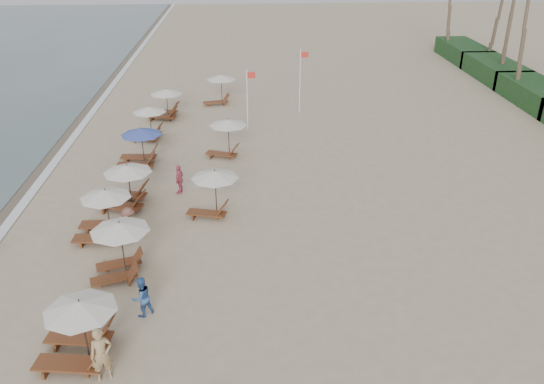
{
  "coord_description": "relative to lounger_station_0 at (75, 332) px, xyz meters",
  "views": [
    {
      "loc": [
        -0.3,
        -17.18,
        12.54
      ],
      "look_at": [
        1.0,
        5.5,
        1.3
      ],
      "focal_mm": 36.26,
      "sensor_mm": 36.0,
      "label": 1
    }
  ],
  "objects": [
    {
      "name": "beachgoer_far_a",
      "position": [
        2.12,
        11.73,
        -0.25
      ],
      "size": [
        0.59,
        0.97,
        1.55
      ],
      "primitive_type": "imported",
      "rotation": [
        0.0,
        0.0,
        4.47
      ],
      "color": "#C9506A",
      "rests_on": "ground"
    },
    {
      "name": "lounger_station_2",
      "position": [
        -0.82,
        7.53,
        0.01
      ],
      "size": [
        2.68,
        2.19,
        2.29
      ],
      "color": "brown",
      "rests_on": "ground"
    },
    {
      "name": "lounger_station_1",
      "position": [
        0.48,
        4.49,
        0.26
      ],
      "size": [
        2.5,
        2.29,
        2.37
      ],
      "color": "brown",
      "rests_on": "ground"
    },
    {
      "name": "beachgoer_mid_a",
      "position": [
        1.71,
        2.01,
        -0.26
      ],
      "size": [
        0.95,
        0.93,
        1.54
      ],
      "primitive_type": "imported",
      "rotation": [
        0.0,
        0.0,
        3.86
      ],
      "color": "#3661A2",
      "rests_on": "ground"
    },
    {
      "name": "lounger_station_0",
      "position": [
        0.0,
        0.0,
        0.0
      ],
      "size": [
        2.78,
        2.3,
        2.18
      ],
      "color": "brown",
      "rests_on": "ground"
    },
    {
      "name": "inland_station_1",
      "position": [
        4.39,
        16.53,
        0.41
      ],
      "size": [
        2.62,
        2.24,
        2.22
      ],
      "color": "brown",
      "rests_on": "ground"
    },
    {
      "name": "lounger_station_4",
      "position": [
        -0.52,
        15.49,
        0.05
      ],
      "size": [
        2.69,
        2.33,
        2.18
      ],
      "color": "brown",
      "rests_on": "ground"
    },
    {
      "name": "wet_sand_band",
      "position": [
        -6.83,
        13.43,
        -1.02
      ],
      "size": [
        3.2,
        140.0,
        0.01
      ],
      "primitive_type": "cube",
      "color": "#6B5E4C",
      "rests_on": "ground"
    },
    {
      "name": "foam_line",
      "position": [
        -5.53,
        13.43,
        -1.02
      ],
      "size": [
        0.5,
        140.0,
        0.02
      ],
      "primitive_type": "cube",
      "color": "white",
      "rests_on": "ground"
    },
    {
      "name": "lounger_station_5",
      "position": [
        -0.63,
        19.75,
        0.06
      ],
      "size": [
        2.42,
        2.11,
        2.11
      ],
      "color": "brown",
      "rests_on": "ground"
    },
    {
      "name": "flag_pole_far",
      "position": [
        9.6,
        24.56,
        1.5
      ],
      "size": [
        0.6,
        0.08,
        4.57
      ],
      "color": "silver",
      "rests_on": "ground"
    },
    {
      "name": "inland_station_2",
      "position": [
        3.71,
        26.85,
        0.39
      ],
      "size": [
        2.65,
        2.24,
        2.22
      ],
      "color": "brown",
      "rests_on": "ground"
    },
    {
      "name": "flag_pole_near",
      "position": [
        5.79,
        21.11,
        1.24
      ],
      "size": [
        0.6,
        0.08,
        4.07
      ],
      "color": "silver",
      "rests_on": "ground"
    },
    {
      "name": "ground",
      "position": [
        5.67,
        3.43,
        -1.03
      ],
      "size": [
        160.0,
        160.0,
        0.0
      ],
      "primitive_type": "plane",
      "color": "tan",
      "rests_on": "ground"
    },
    {
      "name": "beachgoer_mid_b",
      "position": [
        0.41,
        7.01,
        -0.19
      ],
      "size": [
        1.23,
        1.14,
        1.67
      ],
      "primitive_type": "imported",
      "rotation": [
        0.0,
        0.0,
        2.5
      ],
      "color": "brown",
      "rests_on": "ground"
    },
    {
      "name": "lounger_station_6",
      "position": [
        -0.11,
        23.95,
        -0.02
      ],
      "size": [
        2.69,
        2.39,
        2.05
      ],
      "color": "brown",
      "rests_on": "ground"
    },
    {
      "name": "beachgoer_near",
      "position": [
        1.01,
        -0.97,
        -0.1
      ],
      "size": [
        0.79,
        0.65,
        1.85
      ],
      "primitive_type": "imported",
      "rotation": [
        0.0,
        0.0,
        0.36
      ],
      "color": "tan",
      "rests_on": "ground"
    },
    {
      "name": "lounger_station_3",
      "position": [
        -0.43,
        10.52,
        -0.02
      ],
      "size": [
        2.84,
        2.52,
        2.11
      ],
      "color": "brown",
      "rests_on": "ground"
    },
    {
      "name": "inland_station_0",
      "position": [
        3.88,
        9.24,
        0.41
      ],
      "size": [
        2.63,
        2.24,
        2.22
      ],
      "color": "brown",
      "rests_on": "ground"
    }
  ]
}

